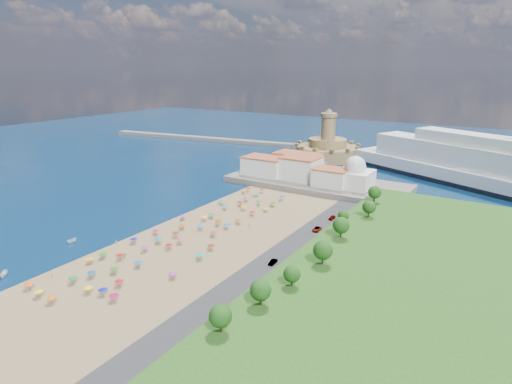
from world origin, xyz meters
The scene contains 13 objects.
ground centered at (0.00, 0.00, 0.00)m, with size 700.00×700.00×0.00m, color #071938.
terrace centered at (10.00, 73.00, 1.50)m, with size 90.00×36.00×3.00m, color #59544C.
jetty centered at (-12.00, 108.00, 1.20)m, with size 18.00×70.00×2.40m, color #59544C.
breakwater centered at (-110.00, 153.00, 1.30)m, with size 200.00×7.00×2.60m, color #59544C.
waterfront_buildings centered at (-3.05, 73.64, 7.88)m, with size 57.00×29.00×11.00m.
domed_building centered at (30.00, 71.00, 8.97)m, with size 16.00×16.00×15.00m.
fortress centered at (-12.00, 138.00, 6.68)m, with size 40.00×40.00×32.40m.
cruise_ship centered at (78.48, 113.82, 9.43)m, with size 141.61×80.30×31.86m.
beach_parasols centered at (-1.39, -10.82, 2.15)m, with size 32.38×114.72×2.20m.
beachgoers centered at (-4.85, -4.15, 1.13)m, with size 29.69×98.19×1.90m.
moored_boats centered at (-27.92, -54.52, 0.77)m, with size 8.19×29.82×1.65m.
parked_cars centered at (36.00, 13.19, 1.39)m, with size 2.50×50.38×1.43m.
hillside_trees centered at (49.94, -8.31, 9.84)m, with size 11.30×107.54×6.91m.
Camera 1 is at (94.29, -119.03, 58.49)m, focal length 30.00 mm.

